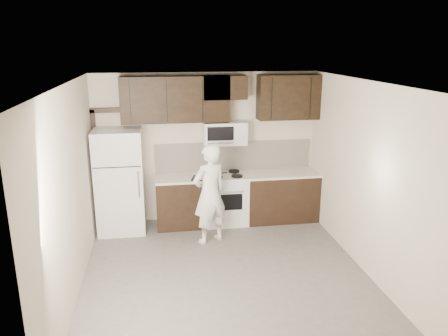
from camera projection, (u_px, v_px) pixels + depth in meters
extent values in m
plane|color=#585553|center=(226.00, 277.00, 6.18)|extent=(4.50, 4.50, 0.00)
plane|color=beige|center=(207.00, 148.00, 7.95)|extent=(4.00, 0.00, 4.00)
plane|color=white|center=(227.00, 84.00, 5.44)|extent=(4.50, 4.50, 0.00)
cube|color=black|center=(181.00, 202.00, 7.83)|extent=(0.87, 0.62, 0.87)
cube|color=black|center=(281.00, 197.00, 8.10)|extent=(1.32, 0.62, 0.87)
cube|color=silver|center=(180.00, 178.00, 7.70)|extent=(0.87, 0.64, 0.04)
cube|color=silver|center=(282.00, 173.00, 7.98)|extent=(1.32, 0.64, 0.04)
cube|color=silver|center=(226.00, 199.00, 7.95)|extent=(0.76, 0.62, 0.89)
cube|color=silver|center=(226.00, 175.00, 7.82)|extent=(0.76, 0.62, 0.02)
cube|color=black|center=(228.00, 202.00, 7.64)|extent=(0.50, 0.01, 0.30)
cylinder|color=silver|center=(229.00, 192.00, 7.55)|extent=(0.55, 0.02, 0.02)
cylinder|color=black|center=(217.00, 177.00, 7.64)|extent=(0.20, 0.20, 0.03)
cylinder|color=black|center=(237.00, 176.00, 7.70)|extent=(0.20, 0.20, 0.03)
cylinder|color=black|center=(215.00, 172.00, 7.93)|extent=(0.20, 0.20, 0.03)
cylinder|color=black|center=(234.00, 171.00, 7.98)|extent=(0.20, 0.20, 0.03)
cube|color=silver|center=(234.00, 156.00, 8.06)|extent=(2.90, 0.02, 0.54)
cube|color=black|center=(175.00, 99.00, 7.45)|extent=(1.85, 0.35, 0.78)
cube|color=black|center=(288.00, 97.00, 7.75)|extent=(1.10, 0.35, 0.78)
cube|color=black|center=(224.00, 87.00, 7.52)|extent=(0.76, 0.35, 0.40)
cube|color=silver|center=(225.00, 133.00, 7.73)|extent=(0.76, 0.38, 0.40)
cube|color=black|center=(221.00, 134.00, 7.52)|extent=(0.46, 0.01, 0.24)
cube|color=silver|center=(241.00, 133.00, 7.57)|extent=(0.18, 0.01, 0.24)
cylinder|color=silver|center=(221.00, 143.00, 7.54)|extent=(0.46, 0.02, 0.02)
cube|color=silver|center=(120.00, 181.00, 7.50)|extent=(0.80, 0.72, 1.80)
cube|color=black|center=(117.00, 167.00, 7.05)|extent=(0.77, 0.01, 0.02)
cylinder|color=silver|center=(139.00, 184.00, 7.16)|extent=(0.03, 0.03, 0.45)
cube|color=black|center=(97.00, 169.00, 7.70)|extent=(0.08, 0.08, 2.10)
cube|color=black|center=(105.00, 110.00, 7.44)|extent=(0.50, 0.08, 0.08)
cylinder|color=silver|center=(217.00, 175.00, 7.63)|extent=(0.15, 0.15, 0.12)
sphere|color=black|center=(217.00, 171.00, 7.61)|extent=(0.03, 0.03, 0.03)
cylinder|color=black|center=(223.00, 173.00, 7.67)|extent=(0.14, 0.05, 0.02)
cube|color=black|center=(203.00, 178.00, 7.59)|extent=(0.45, 0.38, 0.02)
cylinder|color=tan|center=(203.00, 177.00, 7.58)|extent=(0.32, 0.32, 0.02)
imported|color=silver|center=(210.00, 194.00, 7.06)|extent=(0.72, 0.63, 1.67)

